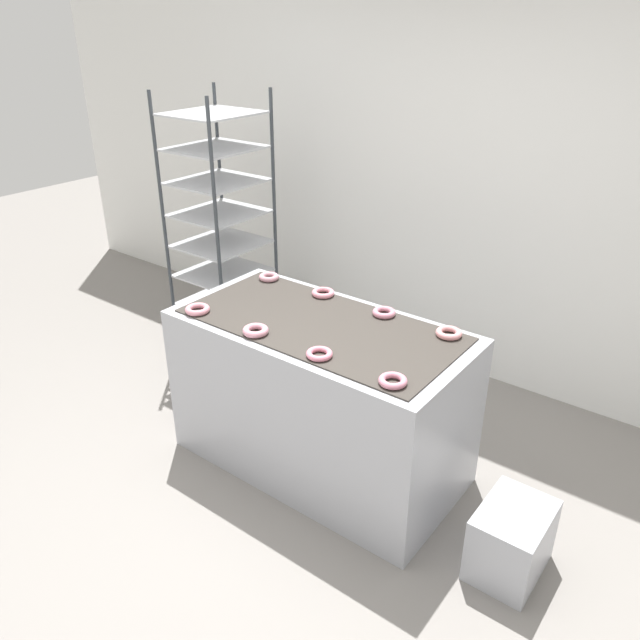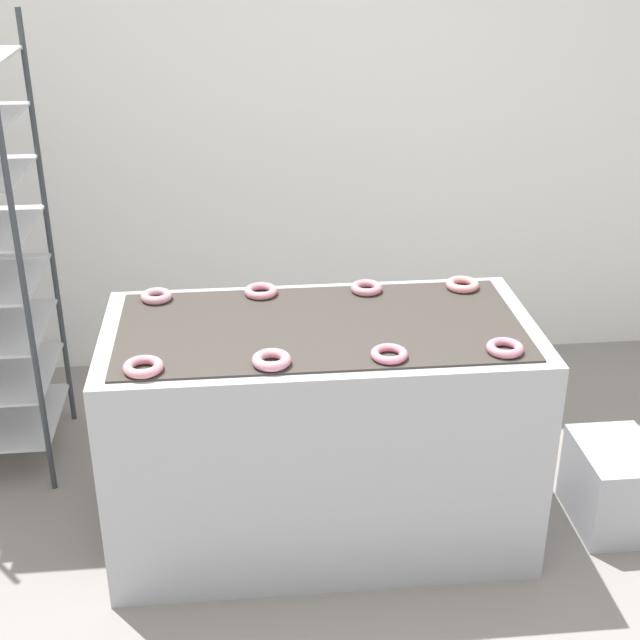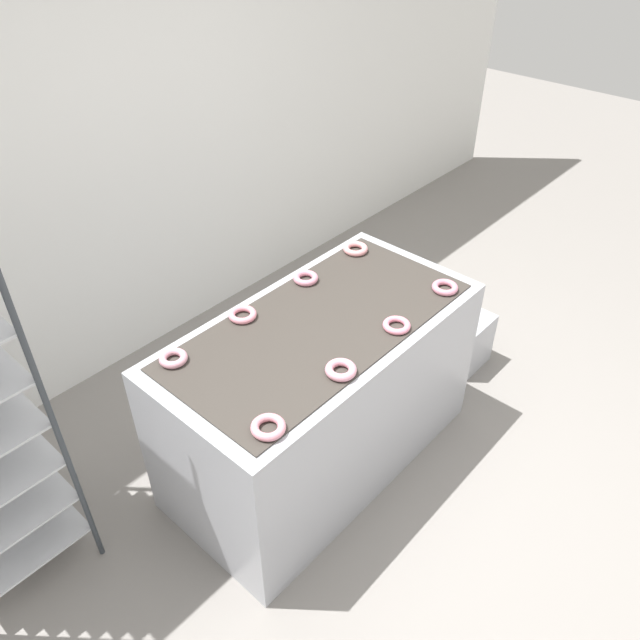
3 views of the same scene
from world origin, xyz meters
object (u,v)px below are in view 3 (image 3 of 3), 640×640
(donut_near_left, at_px, (268,427))
(donut_near_right, at_px, (445,287))
(fryer_machine, at_px, (320,395))
(donut_near_midleft, at_px, (341,370))
(donut_near_midright, at_px, (397,325))
(donut_far_left, at_px, (173,358))
(donut_far_midright, at_px, (306,278))
(donut_far_midleft, at_px, (243,315))
(donut_far_right, at_px, (356,249))
(glaze_bin, at_px, (455,336))

(donut_near_left, height_order, donut_near_right, donut_near_left)
(fryer_machine, height_order, donut_near_midleft, donut_near_midleft)
(donut_near_midright, bearing_deg, donut_near_midleft, -178.72)
(donut_far_left, distance_m, donut_far_midright, 0.81)
(donut_far_midleft, distance_m, donut_far_right, 0.79)
(donut_near_midleft, xyz_separation_m, donut_near_right, (0.79, 0.01, -0.00))
(donut_far_right, bearing_deg, fryer_machine, -154.76)
(donut_far_left, bearing_deg, donut_far_midright, 0.04)
(donut_far_midleft, bearing_deg, donut_near_right, -35.18)
(donut_far_left, bearing_deg, fryer_machine, -25.27)
(donut_far_left, bearing_deg, glaze_bin, -11.83)
(donut_far_midright, bearing_deg, donut_near_midleft, -125.11)
(donut_near_midright, height_order, donut_far_midleft, donut_far_midleft)
(donut_near_left, height_order, donut_far_midleft, donut_near_left)
(donut_far_midright, bearing_deg, donut_near_midright, -90.54)
(donut_near_midleft, bearing_deg, donut_near_right, 0.86)
(donut_near_midleft, relative_size, donut_far_midright, 1.06)
(glaze_bin, height_order, donut_far_left, donut_far_left)
(donut_near_right, bearing_deg, donut_near_midright, -179.55)
(glaze_bin, xyz_separation_m, donut_far_midright, (-0.95, 0.37, 0.73))
(donut_near_midleft, relative_size, donut_near_right, 1.03)
(donut_near_midright, height_order, donut_near_right, donut_near_right)
(donut_far_midleft, bearing_deg, glaze_bin, -15.57)
(donut_near_left, distance_m, donut_far_midleft, 0.70)
(fryer_machine, distance_m, donut_near_midleft, 0.57)
(fryer_machine, xyz_separation_m, glaze_bin, (1.16, -0.09, -0.27))
(donut_near_right, bearing_deg, donut_far_midright, 125.15)
(glaze_bin, distance_m, donut_far_midright, 1.25)
(fryer_machine, xyz_separation_m, donut_near_left, (-0.60, -0.29, 0.46))
(donut_near_midleft, distance_m, donut_far_midleft, 0.57)
(donut_near_right, bearing_deg, donut_far_left, 155.21)
(donut_near_midright, bearing_deg, donut_far_midright, 89.46)
(donut_near_midright, relative_size, donut_far_midleft, 0.97)
(donut_near_midright, bearing_deg, donut_far_midleft, 125.52)
(donut_near_midleft, xyz_separation_m, donut_far_left, (-0.41, 0.56, -0.00))
(donut_near_left, bearing_deg, glaze_bin, 6.52)
(donut_far_left, height_order, donut_far_midright, same)
(glaze_bin, height_order, donut_near_left, donut_near_left)
(donut_near_midleft, height_order, donut_far_left, donut_near_midleft)
(glaze_bin, bearing_deg, donut_far_midleft, 164.43)
(donut_near_midright, xyz_separation_m, donut_far_midleft, (-0.40, 0.57, 0.00))
(donut_far_midleft, bearing_deg, donut_far_midright, -1.43)
(glaze_bin, distance_m, donut_near_right, 0.94)
(donut_near_midright, bearing_deg, donut_near_right, 0.45)
(fryer_machine, distance_m, donut_near_midright, 0.57)
(fryer_machine, bearing_deg, donut_near_midright, -53.30)
(fryer_machine, bearing_deg, donut_far_midright, 53.51)
(donut_near_midright, xyz_separation_m, donut_far_left, (-0.80, 0.56, 0.00))
(fryer_machine, distance_m, donut_far_midright, 0.58)
(glaze_bin, distance_m, donut_far_right, 1.00)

